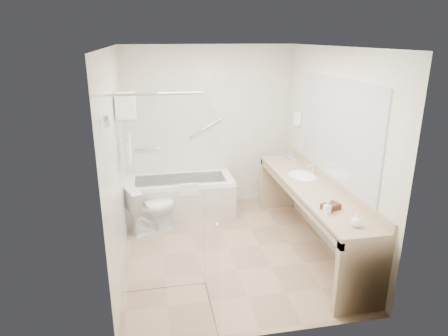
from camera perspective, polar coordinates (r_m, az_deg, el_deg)
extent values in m
plane|color=tan|center=(5.26, 0.62, -11.42)|extent=(3.20, 3.20, 0.00)
cube|color=silver|center=(4.57, 0.73, 16.93)|extent=(2.60, 3.20, 0.10)
cube|color=silver|center=(6.29, -2.21, 5.83)|extent=(2.60, 0.10, 2.50)
cube|color=silver|center=(3.31, 6.15, -6.08)|extent=(2.60, 0.10, 2.50)
cube|color=silver|center=(4.70, -15.08, 0.84)|extent=(0.10, 3.20, 2.50)
cube|color=silver|center=(5.17, 14.95, 2.44)|extent=(0.10, 3.20, 2.50)
cube|color=white|center=(6.20, -6.20, -3.92)|extent=(1.60, 0.70, 0.55)
cube|color=beige|center=(5.88, -5.89, -5.45)|extent=(1.60, 0.02, 0.50)
cube|color=white|center=(5.80, -5.00, -3.09)|extent=(0.28, 0.06, 0.18)
cylinder|color=silver|center=(6.26, -10.75, 2.63)|extent=(0.40, 0.03, 0.03)
cylinder|color=silver|center=(6.25, -2.61, 5.73)|extent=(0.53, 0.03, 0.33)
cube|color=silver|center=(4.09, -9.17, -4.37)|extent=(0.90, 0.01, 2.10)
cube|color=silver|center=(3.71, -1.93, -6.57)|extent=(0.02, 0.90, 2.10)
cylinder|color=silver|center=(3.81, -9.98, 10.35)|extent=(0.90, 0.02, 0.02)
sphere|color=silver|center=(3.60, -1.07, -8.24)|extent=(0.05, 0.05, 0.05)
cylinder|color=silver|center=(3.41, -16.44, 6.40)|extent=(0.04, 0.10, 0.10)
cube|color=silver|center=(4.92, -13.73, 7.14)|extent=(0.24, 0.55, 0.02)
cylinder|color=silver|center=(4.97, -13.54, 4.65)|extent=(0.02, 0.55, 0.02)
cube|color=white|center=(5.01, -13.41, 2.87)|extent=(0.03, 0.42, 0.32)
cube|color=white|center=(4.91, -13.78, 7.78)|extent=(0.22, 0.40, 0.08)
cube|color=white|center=(4.90, -13.86, 8.77)|extent=(0.22, 0.40, 0.08)
cube|color=white|center=(4.88, -13.93, 9.76)|extent=(0.22, 0.40, 0.08)
cube|color=tan|center=(5.06, 12.45, -2.78)|extent=(0.55, 2.70, 0.05)
cube|color=tan|center=(5.14, 15.18, -1.77)|extent=(0.03, 2.70, 0.10)
cube|color=tan|center=(4.99, 9.71, -3.59)|extent=(0.04, 2.70, 0.08)
cube|color=tan|center=(4.21, 19.10, -14.50)|extent=(0.55, 0.08, 0.80)
cube|color=tan|center=(6.36, 7.67, -2.20)|extent=(0.55, 0.08, 0.80)
ellipsoid|color=white|center=(5.42, 11.13, -1.32)|extent=(0.40, 0.52, 0.14)
cylinder|color=silver|center=(5.44, 12.62, -0.12)|extent=(0.03, 0.03, 0.14)
cube|color=#ACB0B8|center=(4.97, 15.86, 5.29)|extent=(0.02, 2.00, 1.20)
cube|color=white|center=(6.04, 10.46, 6.96)|extent=(0.08, 0.10, 0.18)
imported|color=white|center=(5.66, -10.31, -5.70)|extent=(0.78, 0.61, 0.67)
cube|color=#4F2F1C|center=(4.43, 15.00, -5.34)|extent=(0.22, 0.18, 0.06)
imported|color=white|center=(4.32, 14.50, -5.89)|extent=(0.11, 0.15, 0.06)
imported|color=white|center=(4.10, 18.42, -7.28)|extent=(0.11, 0.14, 0.11)
cylinder|color=silver|center=(5.54, 9.18, 0.38)|extent=(0.05, 0.05, 0.15)
cylinder|color=blue|center=(5.51, 9.23, 1.25)|extent=(0.03, 0.03, 0.02)
cylinder|color=silver|center=(5.53, 9.90, 0.54)|extent=(0.07, 0.07, 0.20)
cylinder|color=blue|center=(5.50, 9.97, 1.65)|extent=(0.04, 0.04, 0.03)
cylinder|color=silver|center=(5.58, 8.88, 0.59)|extent=(0.06, 0.06, 0.16)
cylinder|color=blue|center=(5.55, 8.92, 1.50)|extent=(0.03, 0.03, 0.02)
cylinder|color=silver|center=(5.51, 9.56, -0.13)|extent=(0.07, 0.07, 0.08)
cylinder|color=silver|center=(5.22, 9.79, -1.10)|extent=(0.08, 0.08, 0.10)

